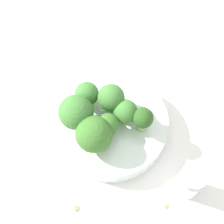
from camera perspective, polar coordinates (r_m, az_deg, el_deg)
ground_plane at (r=0.63m, az=-0.00°, el=-2.82°), size 3.00×3.00×0.00m
bowl at (r=0.62m, az=-0.00°, el=-2.13°), size 0.18×0.18×0.04m
broccoli_floret_0 at (r=0.55m, az=-2.75°, el=-3.43°), size 0.06×0.06×0.06m
broccoli_floret_1 at (r=0.57m, az=2.09°, el=-0.23°), size 0.04×0.04×0.05m
broccoli_floret_2 at (r=0.59m, az=-3.84°, el=2.70°), size 0.04×0.04×0.05m
broccoli_floret_3 at (r=0.57m, az=4.69°, el=-1.09°), size 0.03×0.03×0.05m
broccoli_floret_4 at (r=0.57m, az=-5.49°, el=-0.09°), size 0.05×0.05×0.07m
broccoli_floret_5 at (r=0.58m, az=-0.57°, el=2.10°), size 0.04×0.04×0.06m
broccoli_floret_6 at (r=0.57m, az=-0.64°, el=-1.99°), size 0.03×0.03×0.05m
pepper_shaker at (r=0.58m, az=11.97°, el=-10.57°), size 0.04×0.04×0.06m
almond_crumb_0 at (r=0.60m, az=8.23°, el=-13.92°), size 0.00×0.01×0.01m
almond_crumb_1 at (r=0.59m, az=-5.52°, el=-14.36°), size 0.01×0.01×0.01m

